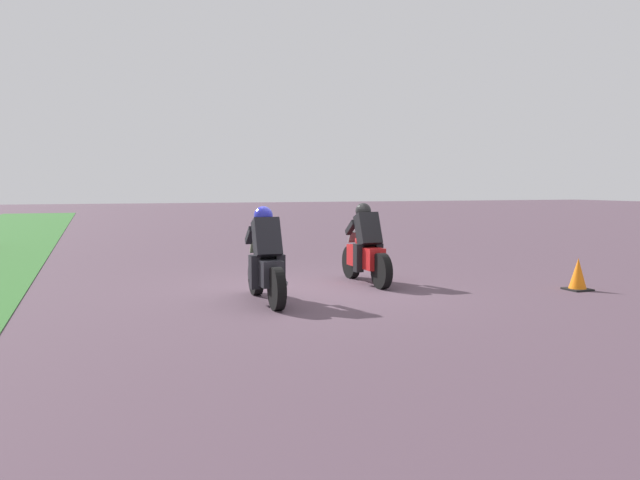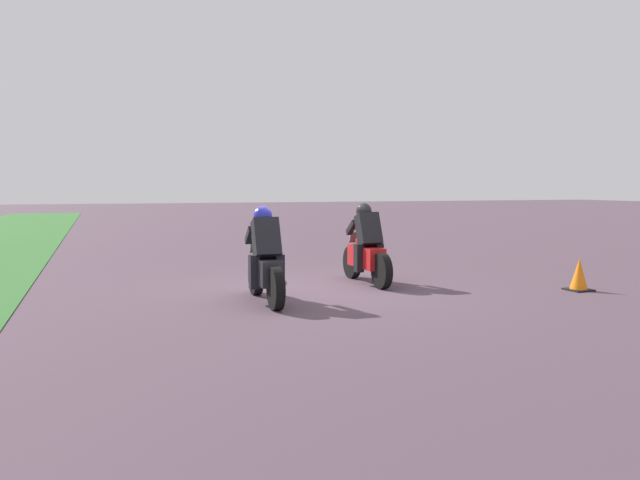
{
  "view_description": "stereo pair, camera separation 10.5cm",
  "coord_description": "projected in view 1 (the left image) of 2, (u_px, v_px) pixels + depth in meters",
  "views": [
    {
      "loc": [
        -10.32,
        3.58,
        1.82
      ],
      "look_at": [
        -0.22,
        -0.08,
        0.9
      ],
      "focal_mm": 35.2,
      "sensor_mm": 36.0,
      "label": 1
    },
    {
      "loc": [
        -10.36,
        3.48,
        1.82
      ],
      "look_at": [
        -0.22,
        -0.08,
        0.9
      ],
      "focal_mm": 35.2,
      "sensor_mm": 36.0,
      "label": 2
    }
  ],
  "objects": [
    {
      "name": "rider_lane_b",
      "position": [
        266.0,
        263.0,
        9.84
      ],
      "size": [
        2.04,
        0.54,
        1.51
      ],
      "rotation": [
        0.0,
        0.0,
        -0.03
      ],
      "color": "black",
      "rests_on": "ground_plane"
    },
    {
      "name": "ground_plane",
      "position": [
        311.0,
        290.0,
        11.04
      ],
      "size": [
        120.0,
        120.0,
        0.0
      ],
      "primitive_type": "plane",
      "color": "#503C49"
    },
    {
      "name": "rider_lane_a",
      "position": [
        366.0,
        250.0,
        11.77
      ],
      "size": [
        2.04,
        0.54,
        1.51
      ],
      "rotation": [
        0.0,
        0.0,
        -0.0
      ],
      "color": "black",
      "rests_on": "ground_plane"
    },
    {
      "name": "traffic_cone",
      "position": [
        578.0,
        275.0,
        11.01
      ],
      "size": [
        0.4,
        0.4,
        0.57
      ],
      "color": "black",
      "rests_on": "ground_plane"
    }
  ]
}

